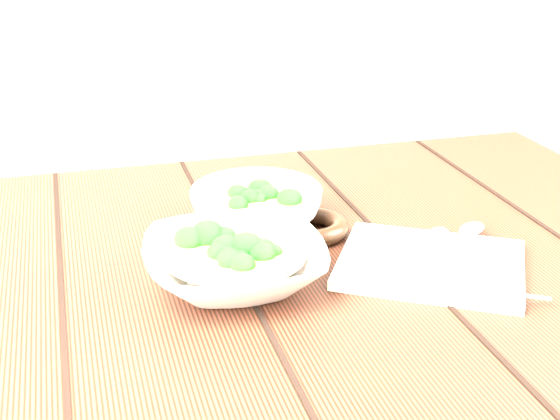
# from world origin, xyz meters

# --- Properties ---
(table) EXTENTS (1.20, 0.80, 0.75)m
(table) POSITION_xyz_m (0.00, 0.00, 0.63)
(table) COLOR #35170F
(table) RESTS_ON ground
(soup_bowl_front) EXTENTS (0.21, 0.21, 0.06)m
(soup_bowl_front) POSITION_xyz_m (-0.03, -0.04, 0.78)
(soup_bowl_front) COLOR silver
(soup_bowl_front) RESTS_ON table
(soup_bowl_back) EXTENTS (0.21, 0.21, 0.06)m
(soup_bowl_back) POSITION_xyz_m (0.03, 0.11, 0.78)
(soup_bowl_back) COLOR silver
(soup_bowl_back) RESTS_ON table
(trivet) EXTENTS (0.11, 0.11, 0.02)m
(trivet) POSITION_xyz_m (0.09, 0.06, 0.76)
(trivet) COLOR black
(trivet) RESTS_ON table
(napkin) EXTENTS (0.27, 0.26, 0.01)m
(napkin) POSITION_xyz_m (0.20, -0.07, 0.76)
(napkin) COLOR beige
(napkin) RESTS_ON table
(spoon_left) EXTENTS (0.12, 0.14, 0.01)m
(spoon_left) POSITION_xyz_m (0.21, -0.04, 0.76)
(spoon_left) COLOR #A7A394
(spoon_left) RESTS_ON napkin
(spoon_right) EXTENTS (0.14, 0.13, 0.01)m
(spoon_right) POSITION_xyz_m (0.26, -0.03, 0.76)
(spoon_right) COLOR #A7A394
(spoon_right) RESTS_ON napkin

